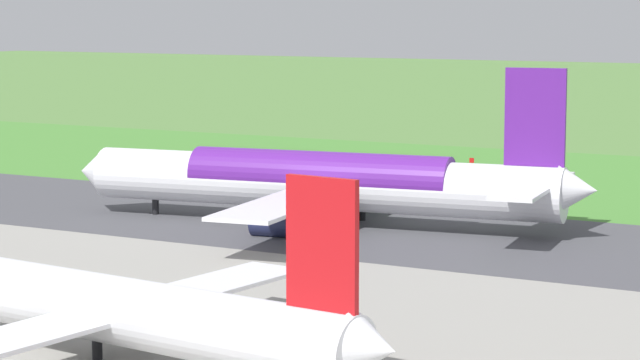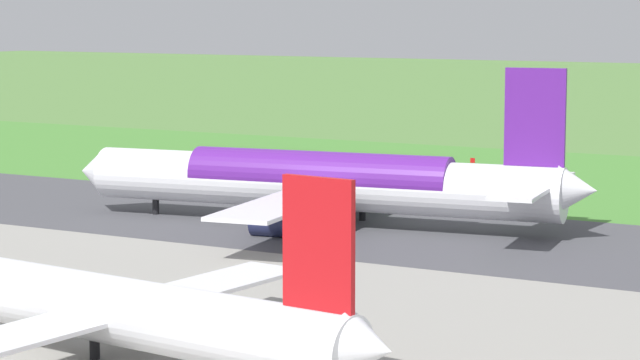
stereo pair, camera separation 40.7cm
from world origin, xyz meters
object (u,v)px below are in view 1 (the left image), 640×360
airliner_main (324,182)px  no_stopping_sign (472,168)px  airliner_parked_mid (99,306)px  traffic_cone_orange (411,179)px

airliner_main → no_stopping_sign: 37.36m
airliner_parked_mid → no_stopping_sign: size_ratio=14.28×
no_stopping_sign → traffic_cone_orange: 7.53m
airliner_main → traffic_cone_orange: airliner_main is taller
airliner_main → airliner_parked_mid: airliner_main is taller
airliner_parked_mid → no_stopping_sign: bearing=-82.1°
airliner_parked_mid → traffic_cone_orange: (18.95, -84.38, -3.12)m
airliner_parked_mid → traffic_cone_orange: bearing=-77.3°
airliner_main → traffic_cone_orange: size_ratio=98.32×
airliner_main → airliner_parked_mid: size_ratio=1.27×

